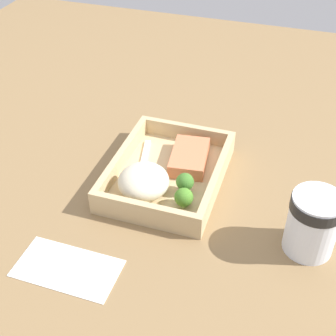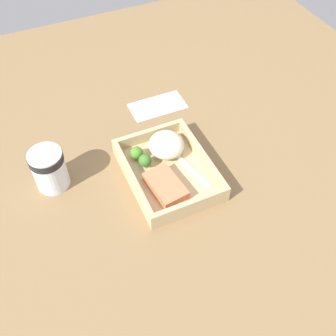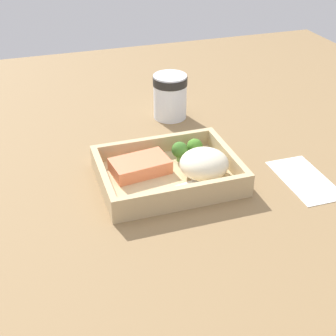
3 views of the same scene
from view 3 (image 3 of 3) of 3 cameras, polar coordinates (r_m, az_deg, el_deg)
ground_plane at (r=87.12cm, az=0.00°, el=-2.06°), size 160.00×160.00×2.00cm
takeout_tray at (r=86.23cm, az=0.00°, el=-1.18°), size 25.06×19.11×1.20cm
tray_rim at (r=85.04cm, az=0.00°, el=0.06°), size 25.06×19.11×3.23cm
salmon_fillet at (r=86.33cm, az=-3.42°, el=0.26°), size 11.18×7.67×2.53cm
mashed_potatoes at (r=84.50cm, az=4.43°, el=0.51°), size 8.96×8.71×5.18cm
broccoli_floret_1 at (r=91.09cm, az=3.27°, el=2.58°), size 3.16×3.16×3.59cm
broccoli_floret_2 at (r=89.21cm, az=1.43°, el=2.19°), size 3.10×3.10×3.91cm
fork at (r=82.07cm, az=1.32°, el=-2.42°), size 15.76×5.20×0.44cm
paper_cup at (r=107.71cm, az=0.25°, el=9.00°), size 7.79×7.79×10.23cm
receipt_slip at (r=90.31cm, az=16.33°, el=-1.32°), size 8.30×15.48×0.24cm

